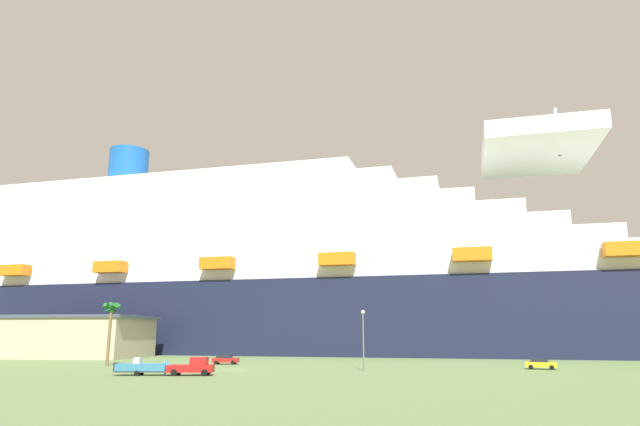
{
  "coord_description": "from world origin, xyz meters",
  "views": [
    {
      "loc": [
        27.03,
        -76.51,
        5.17
      ],
      "look_at": [
        7.22,
        27.57,
        28.52
      ],
      "focal_mm": 30.61,
      "sensor_mm": 36.0,
      "label": 1
    }
  ],
  "objects": [
    {
      "name": "ground_plane",
      "position": [
        0.0,
        30.0,
        0.0
      ],
      "size": [
        600.0,
        600.0,
        0.0
      ],
      "primitive_type": "plane",
      "color": "#567042"
    },
    {
      "name": "cruise_ship",
      "position": [
        -21.93,
        61.63,
        18.8
      ],
      "size": [
        294.64,
        50.51,
        62.9
      ],
      "color": "#191E38",
      "rests_on": "ground_plane"
    },
    {
      "name": "terminal_building",
      "position": [
        -53.92,
        31.1,
        4.41
      ],
      "size": [
        44.52,
        22.25,
        8.77
      ],
      "color": "#B7A88C",
      "rests_on": "ground_plane"
    },
    {
      "name": "pickup_truck",
      "position": [
        -1.7,
        -10.36,
        1.04
      ],
      "size": [
        5.87,
        3.05,
        2.2
      ],
      "color": "red",
      "rests_on": "ground_plane"
    },
    {
      "name": "small_boat_on_trailer",
      "position": [
        -7.29,
        -11.37,
        0.96
      ],
      "size": [
        8.63,
        3.02,
        2.15
      ],
      "color": "#595960",
      "rests_on": "ground_plane"
    },
    {
      "name": "palm_tree",
      "position": [
        -23.76,
        6.47,
        8.17
      ],
      "size": [
        3.17,
        2.93,
        10.2
      ],
      "color": "brown",
      "rests_on": "ground_plane"
    },
    {
      "name": "street_lamp",
      "position": [
        18.25,
        2.57,
        5.42
      ],
      "size": [
        0.56,
        0.56,
        8.38
      ],
      "color": "slate",
      "rests_on": "ground_plane"
    },
    {
      "name": "parked_car_red_hatchback",
      "position": [
        -6.52,
        14.06,
        0.83
      ],
      "size": [
        4.58,
        2.64,
        1.58
      ],
      "color": "red",
      "rests_on": "ground_plane"
    },
    {
      "name": "parked_car_yellow_taxi",
      "position": [
        43.24,
        10.18,
        0.83
      ],
      "size": [
        4.49,
        2.66,
        1.58
      ],
      "color": "yellow",
      "rests_on": "ground_plane"
    }
  ]
}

